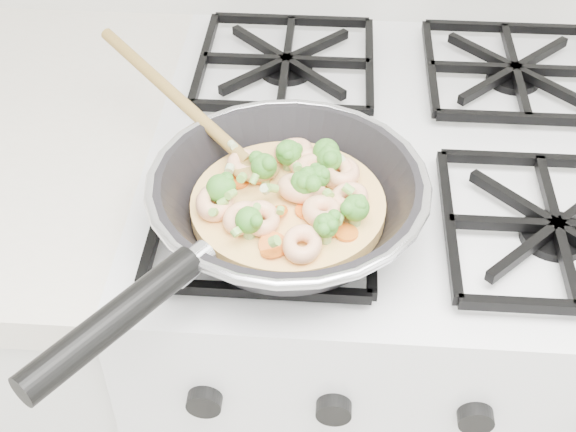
{
  "coord_description": "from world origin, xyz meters",
  "views": [
    {
      "loc": [
        -0.08,
        0.95,
        1.47
      ],
      "look_at": [
        -0.13,
        1.53,
        0.93
      ],
      "focal_mm": 49.03,
      "sensor_mm": 36.0,
      "label": 1
    }
  ],
  "objects": [
    {
      "name": "stove",
      "position": [
        0.0,
        1.7,
        0.46
      ],
      "size": [
        0.6,
        0.6,
        0.92
      ],
      "color": "white",
      "rests_on": "ground"
    },
    {
      "name": "skillet",
      "position": [
        -0.13,
        1.53,
        0.96
      ],
      "size": [
        0.37,
        0.49,
        0.09
      ],
      "rotation": [
        0.0,
        0.0,
        0.04
      ],
      "color": "black",
      "rests_on": "stove"
    }
  ]
}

